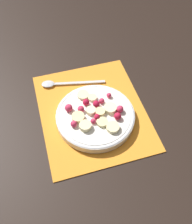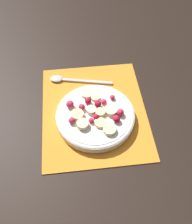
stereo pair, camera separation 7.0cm
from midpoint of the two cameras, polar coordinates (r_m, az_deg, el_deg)
ground_plane at (r=0.75m, az=-3.52°, el=0.00°), size 3.00×3.00×0.00m
placemat at (r=0.75m, az=-3.53°, el=0.14°), size 0.37×0.31×0.01m
fruit_bowl at (r=0.72m, az=-2.83°, el=-0.96°), size 0.23×0.23×0.05m
spoon at (r=0.82m, az=-10.71°, el=6.27°), size 0.06×0.21×0.01m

